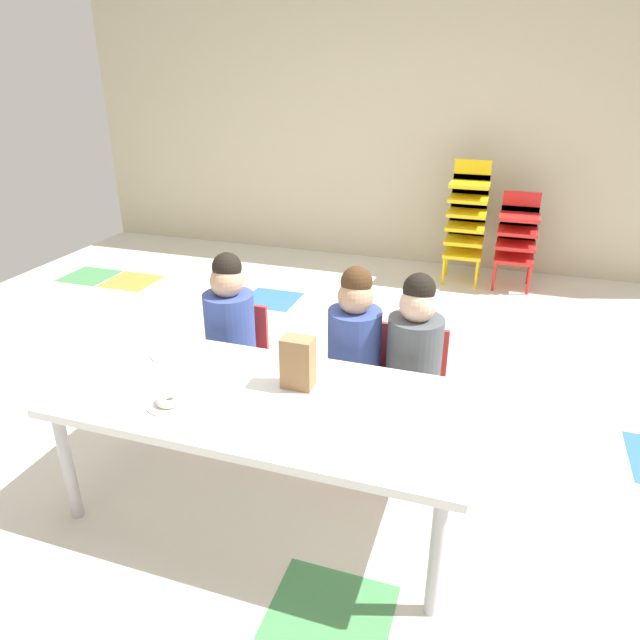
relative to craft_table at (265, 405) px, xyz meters
The scene contains 12 objects.
ground_plane 1.02m from the craft_table, 91.95° to the left, with size 6.65×5.56×0.02m.
back_wall 3.76m from the craft_table, 90.45° to the left, with size 6.65×0.10×2.78m, color beige.
craft_table is the anchor object (origin of this frame).
seated_child_near_camera 0.77m from the craft_table, 126.80° to the left, with size 0.34×0.34×0.92m.
seated_child_middle_seat 0.65m from the craft_table, 71.22° to the left, with size 0.32×0.31×0.92m.
seated_child_far_right 0.79m from the craft_table, 50.79° to the left, with size 0.33×0.33×0.92m.
kid_chair_yellow_stack 3.22m from the craft_table, 81.00° to the left, with size 0.32×0.30×1.04m.
kid_chair_red_stack 3.31m from the craft_table, 73.71° to the left, with size 0.32×0.30×0.80m.
paper_bag_brown 0.22m from the craft_table, 48.82° to the left, with size 0.13×0.09×0.22m, color #9E754C.
paper_plate_near_edge 0.37m from the craft_table, 151.22° to the right, with size 0.18×0.18×0.01m, color white.
paper_plate_center_table 0.58m from the craft_table, 160.82° to the left, with size 0.18×0.18×0.01m, color white.
donut_powdered_on_plate 0.38m from the craft_table, 151.22° to the right, with size 0.11×0.11×0.03m, color white.
Camera 1 is at (0.87, -2.69, 1.78)m, focal length 32.30 mm.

